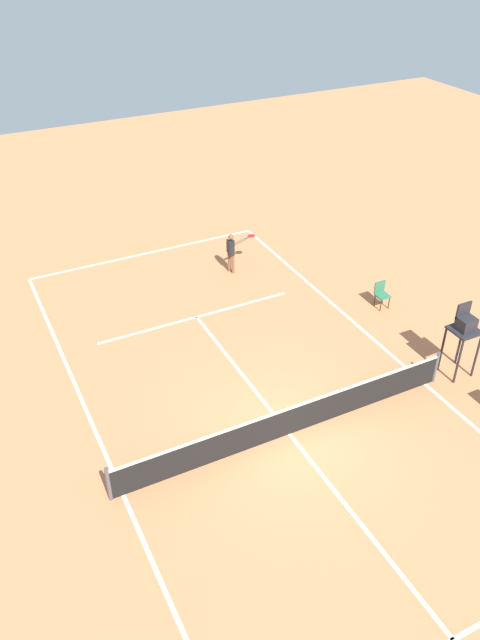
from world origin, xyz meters
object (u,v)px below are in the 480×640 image
object	(u,v)px
courtside_chair_mid	(382,293)
tennis_ball	(278,293)
umpire_chair	(464,329)
player_serving	(232,250)

from	to	relation	value
courtside_chair_mid	tennis_ball	bearing A→B (deg)	-39.21
courtside_chair_mid	umpire_chair	bearing A→B (deg)	86.49
tennis_ball	umpire_chair	xyz separation A→B (m)	(-2.60, 6.36, 1.57)
tennis_ball	courtside_chair_mid	world-z (taller)	courtside_chair_mid
tennis_ball	courtside_chair_mid	distance (m)	3.70
player_serving	tennis_ball	bearing A→B (deg)	-2.01
player_serving	umpire_chair	distance (m)	9.26
tennis_ball	courtside_chair_mid	bearing A→B (deg)	140.79
player_serving	tennis_ball	xyz separation A→B (m)	(-0.75, 2.26, -0.91)
tennis_ball	umpire_chair	size ratio (longest dim) A/B	0.03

